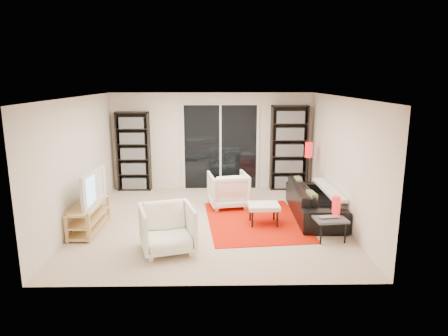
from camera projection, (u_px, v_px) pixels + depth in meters
The scene contains 20 objects.
floor at pixel (212, 221), 7.82m from camera, with size 5.00×5.00×0.00m, color beige.
wall_back at pixel (212, 141), 10.00m from camera, with size 5.00×0.02×2.40m, color silver.
wall_front at pixel (208, 200), 5.12m from camera, with size 5.00×0.02×2.40m, color silver.
wall_left at pixel (79, 162), 7.51m from camera, with size 0.02×5.00×2.40m, color silver.
wall_right at pixel (342, 161), 7.60m from camera, with size 0.02×5.00×2.40m, color silver.
ceiling at pixel (211, 97), 7.30m from camera, with size 5.00×5.00×0.02m, color white.
sliding_door at pixel (220, 147), 10.00m from camera, with size 1.92×0.08×2.16m.
bookshelf_left at pixel (134, 151), 9.85m from camera, with size 0.80×0.30×1.95m.
bookshelf_right at pixel (289, 148), 9.90m from camera, with size 0.90×0.30×2.10m.
tv_stand at pixel (89, 216), 7.33m from camera, with size 0.43×1.33×0.50m.
tv at pixel (88, 188), 7.21m from camera, with size 1.06×0.14×0.61m, color black.
rug at pixel (255, 221), 7.82m from camera, with size 1.81×2.45×0.01m, color red.
sofa at pixel (315, 201), 8.04m from camera, with size 2.17×0.85×0.63m, color black.
armchair_back at pixel (228, 190), 8.66m from camera, with size 0.81×0.83×0.76m, color white.
armchair_front at pixel (167, 229), 6.38m from camera, with size 0.82×0.84×0.76m, color white.
ottoman at pixel (264, 207), 7.58m from camera, with size 0.60×0.49×0.40m.
side_table at pixel (329, 219), 6.88m from camera, with size 0.59×0.59×0.40m.
laptop at pixel (330, 218), 6.78m from camera, with size 0.35×0.22×0.03m, color silver.
table_lamp at pixel (336, 206), 6.96m from camera, with size 0.15×0.15×0.33m, color red.
floor_lamp at pixel (309, 156), 9.23m from camera, with size 0.20×0.20×1.30m.
Camera 1 is at (0.11, -7.41, 2.72)m, focal length 32.00 mm.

